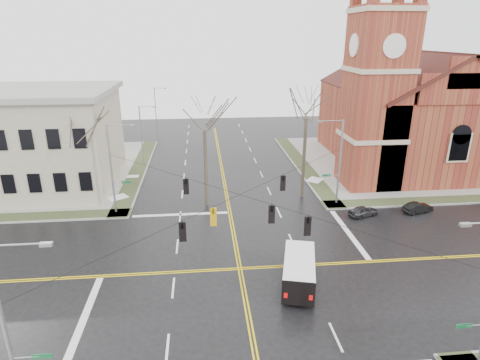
{
  "coord_description": "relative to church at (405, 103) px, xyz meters",
  "views": [
    {
      "loc": [
        -2.64,
        -26.7,
        17.07
      ],
      "look_at": [
        0.61,
        6.0,
        5.13
      ],
      "focal_mm": 30.0,
      "sensor_mm": 36.0,
      "label": 1
    }
  ],
  "objects": [
    {
      "name": "signal_pole_sw",
      "position": [
        -36.09,
        -36.28,
        -3.48
      ],
      "size": [
        2.75,
        0.22,
        9.0
      ],
      "color": "gray",
      "rests_on": "ground"
    },
    {
      "name": "ground",
      "position": [
        -24.76,
        -24.78,
        -8.43
      ],
      "size": [
        120.0,
        120.0,
        0.0
      ],
      "primitive_type": "plane",
      "color": "black",
      "rests_on": "ground"
    },
    {
      "name": "signal_pole_nw",
      "position": [
        -36.09,
        -13.28,
        -3.48
      ],
      "size": [
        2.75,
        0.22,
        9.0
      ],
      "color": "gray",
      "rests_on": "ground"
    },
    {
      "name": "tree_nw_near",
      "position": [
        -27.04,
        -12.03,
        0.19
      ],
      "size": [
        4.0,
        4.0,
        11.92
      ],
      "color": "#332920",
      "rests_on": "ground"
    },
    {
      "name": "parked_car_b",
      "position": [
        -5.69,
        -16.13,
        -7.91
      ],
      "size": [
        3.35,
        1.88,
        1.04
      ],
      "primitive_type": "imported",
      "rotation": [
        0.0,
        0.0,
        1.83
      ],
      "color": "black",
      "rests_on": "ground"
    },
    {
      "name": "civic_building_a",
      "position": [
        -46.76,
        -4.78,
        -2.93
      ],
      "size": [
        18.0,
        14.0,
        11.0
      ],
      "primitive_type": "cube",
      "color": "tan",
      "rests_on": "ground"
    },
    {
      "name": "streetlight_north_a",
      "position": [
        -35.42,
        3.22,
        -3.97
      ],
      "size": [
        2.3,
        0.2,
        8.0
      ],
      "color": "gray",
      "rests_on": "ground"
    },
    {
      "name": "tree_nw_far",
      "position": [
        -39.37,
        -11.22,
        -0.9
      ],
      "size": [
        4.0,
        4.0,
        10.39
      ],
      "color": "#332920",
      "rests_on": "ground"
    },
    {
      "name": "church",
      "position": [
        0.0,
        0.0,
        0.0
      ],
      "size": [
        24.28,
        27.48,
        27.5
      ],
      "color": "maroon",
      "rests_on": "ground"
    },
    {
      "name": "parked_car_a",
      "position": [
        -11.57,
        -16.43,
        -7.91
      ],
      "size": [
        3.31,
        2.12,
        1.05
      ],
      "primitive_type": "imported",
      "rotation": [
        0.0,
        0.0,
        1.88
      ],
      "color": "black",
      "rests_on": "ground"
    },
    {
      "name": "streetlight_north_b",
      "position": [
        -35.42,
        23.22,
        -3.97
      ],
      "size": [
        2.3,
        0.2,
        8.0
      ],
      "color": "gray",
      "rests_on": "ground"
    },
    {
      "name": "cargo_van",
      "position": [
        -20.71,
        -27.13,
        -7.17
      ],
      "size": [
        3.51,
        5.97,
        2.14
      ],
      "rotation": [
        0.0,
        0.0,
        -0.25
      ],
      "color": "white",
      "rests_on": "ground"
    },
    {
      "name": "road_markings",
      "position": [
        -24.76,
        -24.78,
        -8.43
      ],
      "size": [
        100.0,
        100.0,
        0.01
      ],
      "color": "gold",
      "rests_on": "ground"
    },
    {
      "name": "span_wires",
      "position": [
        -24.76,
        -24.78,
        -2.23
      ],
      "size": [
        23.02,
        23.02,
        0.03
      ],
      "color": "black",
      "rests_on": "ground"
    },
    {
      "name": "sidewalks",
      "position": [
        -24.76,
        -24.78,
        -8.36
      ],
      "size": [
        80.0,
        80.0,
        0.17
      ],
      "color": "gray",
      "rests_on": "ground"
    },
    {
      "name": "tree_ne",
      "position": [
        -16.36,
        -10.67,
        0.94
      ],
      "size": [
        4.0,
        4.0,
        12.98
      ],
      "color": "#332920",
      "rests_on": "ground"
    },
    {
      "name": "traffic_signals",
      "position": [
        -24.76,
        -25.45,
        -2.98
      ],
      "size": [
        8.21,
        8.26,
        1.3
      ],
      "color": "black",
      "rests_on": "ground"
    },
    {
      "name": "signal_pole_ne",
      "position": [
        -13.44,
        -13.28,
        -3.48
      ],
      "size": [
        2.75,
        0.22,
        9.0
      ],
      "color": "gray",
      "rests_on": "ground"
    }
  ]
}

